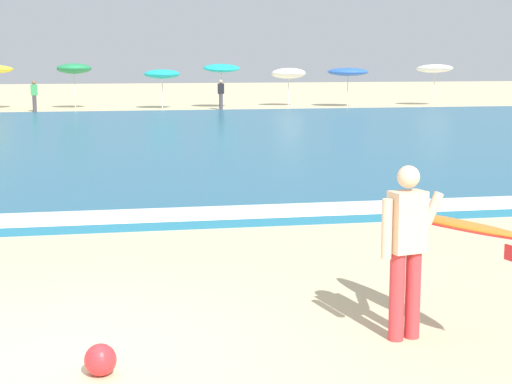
# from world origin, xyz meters

# --- Properties ---
(ground_plane) EXTENTS (160.00, 160.00, 0.00)m
(ground_plane) POSITION_xyz_m (0.00, 0.00, 0.00)
(ground_plane) COLOR beige
(sea) EXTENTS (120.00, 28.00, 0.14)m
(sea) POSITION_xyz_m (0.00, 19.51, 0.07)
(sea) COLOR #1E6084
(sea) RESTS_ON ground
(surf_foam) EXTENTS (120.00, 1.20, 0.01)m
(surf_foam) POSITION_xyz_m (0.00, 6.11, 0.15)
(surf_foam) COLOR white
(surf_foam) RESTS_ON sea
(surfer_with_board) EXTENTS (1.17, 2.31, 1.73)m
(surfer_with_board) POSITION_xyz_m (3.51, -0.03, 1.02)
(surfer_with_board) COLOR red
(surfer_with_board) RESTS_ON ground
(beach_umbrella_2) EXTENTS (1.84, 1.86, 2.46)m
(beach_umbrella_2) POSITION_xyz_m (-0.65, 37.89, 2.13)
(beach_umbrella_2) COLOR beige
(beach_umbrella_2) RESTS_ON ground
(beach_umbrella_3) EXTENTS (1.92, 1.93, 2.10)m
(beach_umbrella_3) POSITION_xyz_m (3.93, 36.87, 1.84)
(beach_umbrella_3) COLOR beige
(beach_umbrella_3) RESTS_ON ground
(beach_umbrella_4) EXTENTS (1.99, 2.02, 2.44)m
(beach_umbrella_4) POSITION_xyz_m (7.20, 37.27, 2.14)
(beach_umbrella_4) COLOR beige
(beach_umbrella_4) RESTS_ON ground
(beach_umbrella_5) EXTENTS (1.94, 1.97, 2.19)m
(beach_umbrella_5) POSITION_xyz_m (11.11, 38.00, 1.83)
(beach_umbrella_5) COLOR beige
(beach_umbrella_5) RESTS_ON ground
(beach_umbrella_6) EXTENTS (2.26, 2.26, 2.16)m
(beach_umbrella_6) POSITION_xyz_m (14.20, 36.75, 1.93)
(beach_umbrella_6) COLOR beige
(beach_umbrella_6) RESTS_ON ground
(beach_umbrella_7) EXTENTS (2.06, 2.08, 2.38)m
(beach_umbrella_7) POSITION_xyz_m (19.41, 36.97, 2.09)
(beach_umbrella_7) COLOR beige
(beach_umbrella_7) RESTS_ON ground
(beachgoer_near_row_left) EXTENTS (0.32, 0.20, 1.58)m
(beachgoer_near_row_left) POSITION_xyz_m (6.88, 35.44, 0.84)
(beachgoer_near_row_left) COLOR #383842
(beachgoer_near_row_left) RESTS_ON ground
(beachgoer_near_row_mid) EXTENTS (0.32, 0.20, 1.58)m
(beachgoer_near_row_mid) POSITION_xyz_m (-2.60, 35.52, 0.84)
(beachgoer_near_row_mid) COLOR #383842
(beachgoer_near_row_mid) RESTS_ON ground
(beach_ball) EXTENTS (0.29, 0.29, 0.29)m
(beach_ball) POSITION_xyz_m (0.34, -0.47, 0.14)
(beach_ball) COLOR red
(beach_ball) RESTS_ON ground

